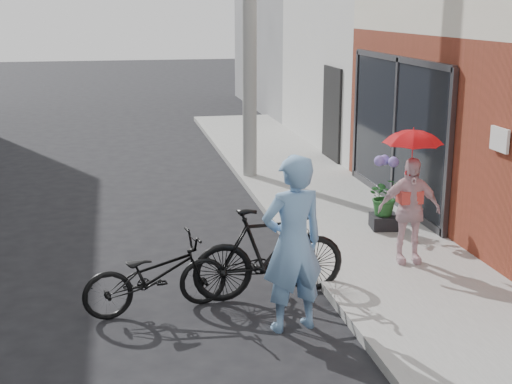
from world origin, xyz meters
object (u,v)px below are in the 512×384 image
object	(u,v)px
utility_pole	(249,2)
bike_right	(269,253)
officer	(293,244)
bike_left	(156,275)
kimono_woman	(409,210)
planter	(384,222)

from	to	relation	value
utility_pole	bike_right	world-z (taller)	utility_pole
utility_pole	officer	distance (m)	7.30
bike_left	kimono_woman	world-z (taller)	kimono_woman
bike_right	kimono_woman	bearing A→B (deg)	-79.37
officer	kimono_woman	bearing A→B (deg)	-155.40
bike_right	kimono_woman	xyz separation A→B (m)	(1.99, 0.53, 0.26)
kimono_woman	utility_pole	bearing A→B (deg)	109.33
officer	bike_left	xyz separation A→B (m)	(-1.42, 0.75, -0.53)
officer	kimono_woman	distance (m)	2.42
planter	kimono_woman	bearing A→B (deg)	-99.55
bike_left	bike_right	xyz separation A→B (m)	(1.37, 0.16, 0.12)
kimono_woman	bike_left	bearing A→B (deg)	-160.73
officer	kimono_woman	world-z (taller)	officer
utility_pole	bike_right	size ratio (longest dim) A/B	3.72
utility_pole	bike_right	distance (m)	6.63
utility_pole	officer	size ratio (longest dim) A/B	3.59
officer	planter	xyz separation A→B (m)	(2.19, 2.88, -0.75)
officer	bike_left	bearing A→B (deg)	-39.81
officer	utility_pole	bearing A→B (deg)	-108.99
officer	bike_left	distance (m)	1.69
planter	utility_pole	bearing A→B (deg)	108.98
bike_left	bike_right	world-z (taller)	bike_right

